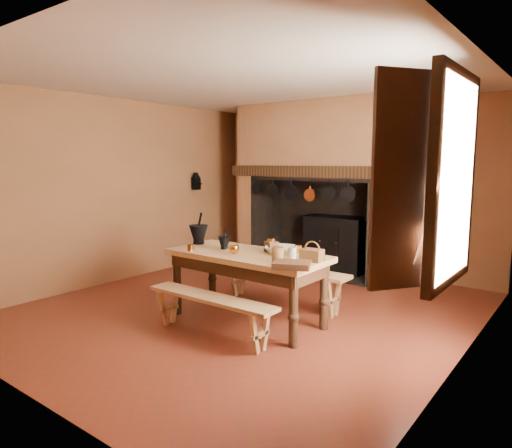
{
  "coord_description": "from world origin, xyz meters",
  "views": [
    {
      "loc": [
        3.43,
        -4.36,
        1.85
      ],
      "look_at": [
        -0.11,
        0.3,
        1.04
      ],
      "focal_mm": 32.0,
      "sensor_mm": 36.0,
      "label": 1
    }
  ],
  "objects_px": {
    "coffee_grinder": "(271,246)",
    "mixing_bowl": "(281,250)",
    "wicker_basket": "(312,254)",
    "iron_range": "(337,243)",
    "bench_front": "(211,306)",
    "work_table": "(247,264)"
  },
  "relations": [
    {
      "from": "bench_front",
      "to": "mixing_bowl",
      "type": "height_order",
      "value": "mixing_bowl"
    },
    {
      "from": "mixing_bowl",
      "to": "wicker_basket",
      "type": "relative_size",
      "value": 1.49
    },
    {
      "from": "work_table",
      "to": "mixing_bowl",
      "type": "xyz_separation_m",
      "value": [
        0.34,
        0.18,
        0.17
      ]
    },
    {
      "from": "coffee_grinder",
      "to": "mixing_bowl",
      "type": "xyz_separation_m",
      "value": [
        0.15,
        -0.02,
        -0.03
      ]
    },
    {
      "from": "mixing_bowl",
      "to": "wicker_basket",
      "type": "distance_m",
      "value": 0.49
    },
    {
      "from": "work_table",
      "to": "bench_front",
      "type": "relative_size",
      "value": 1.17
    },
    {
      "from": "work_table",
      "to": "mixing_bowl",
      "type": "distance_m",
      "value": 0.42
    },
    {
      "from": "coffee_grinder",
      "to": "wicker_basket",
      "type": "distance_m",
      "value": 0.64
    },
    {
      "from": "iron_range",
      "to": "coffee_grinder",
      "type": "bearing_deg",
      "value": -79.29
    },
    {
      "from": "work_table",
      "to": "mixing_bowl",
      "type": "bearing_deg",
      "value": 28.42
    },
    {
      "from": "iron_range",
      "to": "mixing_bowl",
      "type": "xyz_separation_m",
      "value": [
        0.64,
        -2.62,
        0.37
      ]
    },
    {
      "from": "work_table",
      "to": "wicker_basket",
      "type": "relative_size",
      "value": 7.91
    },
    {
      "from": "iron_range",
      "to": "work_table",
      "type": "bearing_deg",
      "value": -83.93
    },
    {
      "from": "iron_range",
      "to": "bench_front",
      "type": "relative_size",
      "value": 1.0
    },
    {
      "from": "mixing_bowl",
      "to": "wicker_basket",
      "type": "bearing_deg",
      "value": -13.66
    },
    {
      "from": "work_table",
      "to": "wicker_basket",
      "type": "bearing_deg",
      "value": 4.88
    },
    {
      "from": "iron_range",
      "to": "wicker_basket",
      "type": "xyz_separation_m",
      "value": [
        1.11,
        -2.73,
        0.4
      ]
    },
    {
      "from": "iron_range",
      "to": "bench_front",
      "type": "height_order",
      "value": "iron_range"
    },
    {
      "from": "iron_range",
      "to": "mixing_bowl",
      "type": "distance_m",
      "value": 2.72
    },
    {
      "from": "iron_range",
      "to": "bench_front",
      "type": "xyz_separation_m",
      "value": [
        0.3,
        -3.42,
        -0.15
      ]
    },
    {
      "from": "bench_front",
      "to": "mixing_bowl",
      "type": "bearing_deg",
      "value": 66.98
    },
    {
      "from": "iron_range",
      "to": "coffee_grinder",
      "type": "distance_m",
      "value": 2.67
    }
  ]
}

